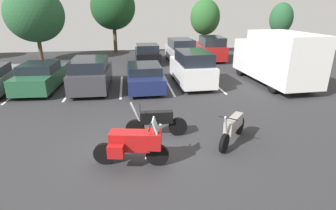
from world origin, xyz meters
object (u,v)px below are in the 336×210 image
object	(u,v)px
car_far_black	(147,53)
car_white	(192,68)
car_green	(41,76)
car_far_silver	(181,50)
car_navy	(144,76)
box_truck	(276,57)
motorcycle_second	(233,128)
motorcycle_touring	(134,143)
car_charcoal	(91,74)
car_far_red	(211,48)
motorcycle_third	(156,122)

from	to	relation	value
car_far_black	car_white	bearing A→B (deg)	-73.95
car_green	car_far_silver	size ratio (longest dim) A/B	1.08
car_navy	car_white	world-z (taller)	car_white
car_white	car_far_silver	xyz separation A→B (m)	(0.68, 7.15, -0.05)
box_truck	motorcycle_second	bearing A→B (deg)	-127.32
car_far_silver	box_truck	distance (m)	8.82
box_truck	motorcycle_touring	bearing A→B (deg)	-137.87
car_charcoal	box_truck	xyz separation A→B (m)	(10.67, -0.33, 0.71)
motorcycle_touring	car_white	distance (m)	9.05
car_far_black	car_far_red	world-z (taller)	car_far_red
car_charcoal	car_far_black	bearing A→B (deg)	64.20
car_green	box_truck	size ratio (longest dim) A/B	0.72
car_navy	motorcycle_third	bearing A→B (deg)	-89.82
motorcycle_third	car_far_black	size ratio (longest dim) A/B	0.49
motorcycle_third	car_white	distance (m)	7.13
car_navy	car_charcoal	bearing A→B (deg)	-179.47
car_charcoal	motorcycle_touring	bearing A→B (deg)	-75.19
car_far_red	car_green	bearing A→B (deg)	-148.75
car_green	car_navy	bearing A→B (deg)	-5.13
car_far_black	car_far_red	xyz separation A→B (m)	(5.56, 0.27, 0.27)
motorcycle_second	car_far_silver	world-z (taller)	car_far_silver
car_navy	car_far_black	size ratio (longest dim) A/B	1.06
car_green	car_far_red	xyz separation A→B (m)	(12.01, 7.29, 0.27)
car_white	car_far_red	world-z (taller)	car_white
motorcycle_touring	car_far_red	size ratio (longest dim) A/B	0.47
motorcycle_touring	car_green	size ratio (longest dim) A/B	0.47
car_navy	car_far_silver	xyz separation A→B (m)	(3.51, 7.35, 0.26)
car_far_red	motorcycle_second	bearing A→B (deg)	-104.08
motorcycle_third	car_green	bearing A→B (deg)	129.94
car_charcoal	box_truck	distance (m)	10.69
motorcycle_touring	box_truck	bearing A→B (deg)	42.13
motorcycle_second	car_far_red	size ratio (longest dim) A/B	0.38
motorcycle_third	car_charcoal	bearing A→B (deg)	115.04
motorcycle_second	car_far_silver	distance (m)	14.58
car_charcoal	motorcycle_third	bearing A→B (deg)	-64.96
motorcycle_third	car_green	world-z (taller)	car_green
car_green	motorcycle_third	bearing A→B (deg)	-50.06
motorcycle_touring	car_far_red	xyz separation A→B (m)	(7.09, 15.88, 0.30)
motorcycle_touring	car_charcoal	bearing A→B (deg)	104.81
car_charcoal	box_truck	world-z (taller)	box_truck
motorcycle_touring	car_far_red	world-z (taller)	car_far_red
motorcycle_touring	car_charcoal	world-z (taller)	car_charcoal
car_charcoal	car_far_black	size ratio (longest dim) A/B	0.96
car_white	car_far_silver	world-z (taller)	car_white
motorcycle_second	car_green	world-z (taller)	car_green
motorcycle_touring	car_far_black	world-z (taller)	car_far_black
motorcycle_touring	motorcycle_second	world-z (taller)	motorcycle_touring
motorcycle_touring	car_green	distance (m)	9.90
car_far_red	box_truck	bearing A→B (deg)	-79.94
car_charcoal	car_white	bearing A→B (deg)	2.28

